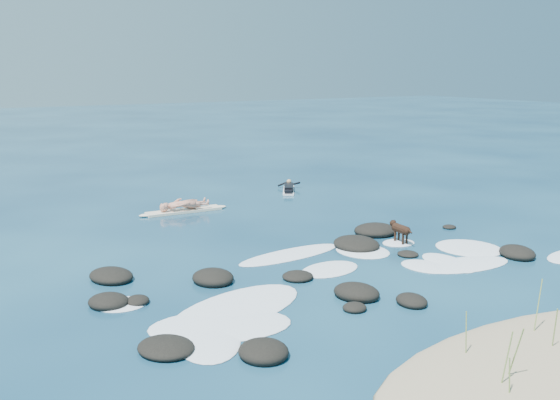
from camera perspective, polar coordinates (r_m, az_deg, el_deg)
ground at (r=18.69m, az=4.21°, el=-5.15°), size 160.00×160.00×0.00m
reef_rocks at (r=17.17m, az=2.99°, el=-6.35°), size 13.21×7.33×0.46m
breaking_foam at (r=16.77m, az=6.06°, el=-7.19°), size 14.57×6.29×0.12m
standing_surfer_rig at (r=24.34m, az=-8.84°, el=0.72°), size 3.56×0.72×2.03m
paddling_surfer_rig at (r=28.29m, az=0.80°, el=1.08°), size 1.68×2.23×0.42m
dog at (r=20.19m, az=10.92°, el=-2.62°), size 0.32×1.15×0.73m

